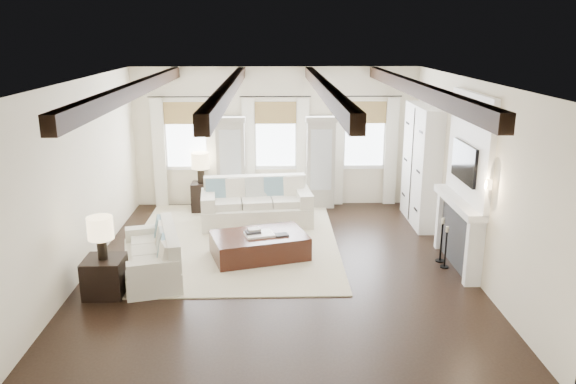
{
  "coord_description": "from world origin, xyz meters",
  "views": [
    {
      "loc": [
        -0.07,
        -9.03,
        3.94
      ],
      "look_at": [
        0.2,
        0.73,
        1.15
      ],
      "focal_mm": 35.0,
      "sensor_mm": 36.0,
      "label": 1
    }
  ],
  "objects_px": {
    "ottoman": "(259,246)",
    "side_table_back": "(202,197)",
    "sofa_back": "(256,206)",
    "side_table_front": "(105,276)",
    "sofa_left": "(155,257)"
  },
  "relations": [
    {
      "from": "ottoman",
      "to": "side_table_back",
      "type": "xyz_separation_m",
      "value": [
        -1.36,
        2.75,
        0.12
      ]
    },
    {
      "from": "ottoman",
      "to": "side_table_front",
      "type": "relative_size",
      "value": 2.77
    },
    {
      "from": "side_table_front",
      "to": "side_table_back",
      "type": "bearing_deg",
      "value": 76.56
    },
    {
      "from": "side_table_front",
      "to": "side_table_back",
      "type": "distance_m",
      "value": 4.3
    },
    {
      "from": "ottoman",
      "to": "side_table_back",
      "type": "bearing_deg",
      "value": 100.17
    },
    {
      "from": "sofa_back",
      "to": "side_table_front",
      "type": "relative_size",
      "value": 3.99
    },
    {
      "from": "ottoman",
      "to": "side_table_front",
      "type": "xyz_separation_m",
      "value": [
        -2.36,
        -1.44,
        0.08
      ]
    },
    {
      "from": "ottoman",
      "to": "side_table_front",
      "type": "distance_m",
      "value": 2.76
    },
    {
      "from": "sofa_back",
      "to": "sofa_left",
      "type": "relative_size",
      "value": 1.18
    },
    {
      "from": "sofa_back",
      "to": "side_table_front",
      "type": "distance_m",
      "value": 3.99
    },
    {
      "from": "sofa_left",
      "to": "side_table_back",
      "type": "height_order",
      "value": "sofa_left"
    },
    {
      "from": "ottoman",
      "to": "sofa_back",
      "type": "bearing_deg",
      "value": 77.03
    },
    {
      "from": "sofa_back",
      "to": "ottoman",
      "type": "bearing_deg",
      "value": -86.8
    },
    {
      "from": "side_table_front",
      "to": "sofa_back",
      "type": "bearing_deg",
      "value": 55.59
    },
    {
      "from": "sofa_back",
      "to": "sofa_left",
      "type": "bearing_deg",
      "value": -122.02
    }
  ]
}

